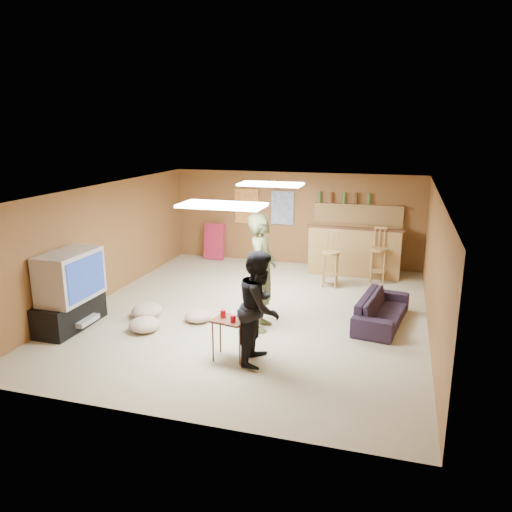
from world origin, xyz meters
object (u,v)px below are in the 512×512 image
(bar_counter, at_px, (355,250))
(tray_table, at_px, (230,339))
(person_black, at_px, (260,307))
(sofa, at_px, (382,310))
(tv_body, at_px, (70,276))
(person_olive, at_px, (262,272))

(bar_counter, xyz_separation_m, tray_table, (-1.29, -4.79, -0.25))
(person_black, relative_size, sofa, 0.96)
(tv_body, height_order, sofa, tv_body)
(sofa, bearing_deg, person_black, 148.61)
(sofa, bearing_deg, tray_table, 142.73)
(bar_counter, distance_m, sofa, 2.95)
(person_black, height_order, tray_table, person_black)
(sofa, height_order, tray_table, tray_table)
(bar_counter, relative_size, sofa, 1.19)
(bar_counter, relative_size, tray_table, 3.30)
(person_olive, bearing_deg, tray_table, 168.71)
(bar_counter, distance_m, person_black, 4.82)
(bar_counter, relative_size, person_olive, 1.04)
(tv_body, relative_size, bar_counter, 0.55)
(person_black, height_order, sofa, person_black)
(bar_counter, height_order, person_black, person_black)
(bar_counter, distance_m, person_olive, 3.79)
(person_black, xyz_separation_m, sofa, (1.60, 1.90, -0.56))
(tv_body, distance_m, sofa, 5.19)
(tv_body, distance_m, tray_table, 2.94)
(tv_body, height_order, person_black, person_black)
(person_olive, distance_m, person_black, 1.19)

